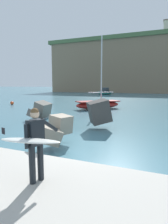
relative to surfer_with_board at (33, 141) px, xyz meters
The scene contains 6 objects.
ground_plane 3.83m from the surfer_with_board, 104.06° to the left, with size 400.00×400.00×0.00m, color #42707F.
breakwater_jetty 6.39m from the surfer_with_board, 107.80° to the left, with size 29.60×7.93×2.12m.
surfer_with_board is the anchor object (origin of this frame).
boat_near_left 47.17m from the surfer_with_board, 105.23° to the left, with size 5.12×3.81×1.79m.
boat_near_centre 16.51m from the surfer_with_board, 103.93° to the left, with size 4.57×4.78×7.47m.
mooring_buoy_outer 22.26m from the surfer_with_board, 134.33° to the left, with size 0.44×0.44×0.44m.
Camera 1 is at (3.67, -7.06, 2.54)m, focal length 31.66 mm.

